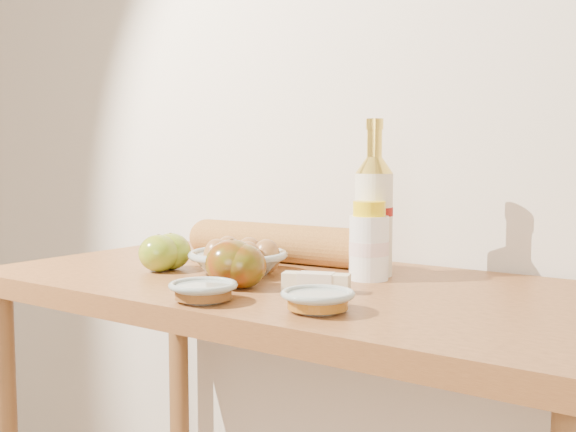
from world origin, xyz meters
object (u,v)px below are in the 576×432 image
object	(u,v)px
cream_bottle	(369,243)
table	(298,346)
bourbon_bottle	(374,212)
baguette	(283,243)
egg_bowl	(239,259)

from	to	relation	value
cream_bottle	table	bearing A→B (deg)	-141.19
bourbon_bottle	baguette	world-z (taller)	bourbon_bottle
table	baguette	distance (m)	0.27
table	baguette	xyz separation A→B (m)	(-0.15, 0.16, 0.16)
bourbon_bottle	cream_bottle	size ratio (longest dim) A/B	2.05
table	bourbon_bottle	bearing A→B (deg)	55.10
bourbon_bottle	baguette	xyz separation A→B (m)	(-0.23, 0.03, -0.08)
table	baguette	size ratio (longest dim) A/B	2.43
bourbon_bottle	table	bearing A→B (deg)	-146.64
cream_bottle	bourbon_bottle	bearing A→B (deg)	108.47
cream_bottle	egg_bowl	xyz separation A→B (m)	(-0.23, -0.09, -0.04)
bourbon_bottle	baguette	size ratio (longest dim) A/B	0.60
egg_bowl	cream_bottle	bearing A→B (deg)	20.53
table	baguette	world-z (taller)	baguette
table	baguette	bearing A→B (deg)	132.99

